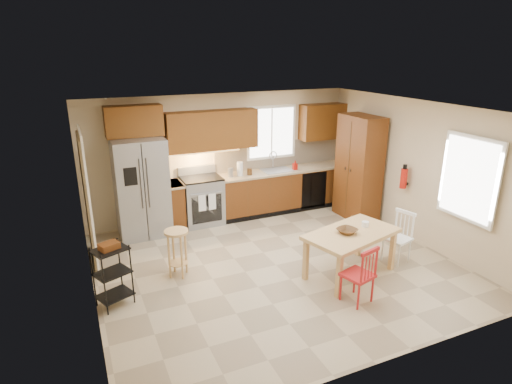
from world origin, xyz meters
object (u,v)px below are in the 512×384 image
Objects in this scene: chair_white at (397,238)px; pantry at (359,168)px; refrigerator at (141,188)px; chair_red at (358,274)px; table_bowl at (347,233)px; bar_stool at (178,253)px; soap_bottle at (295,165)px; fire_extinguisher at (404,178)px; utility_cart at (113,276)px; range_stove at (202,201)px; dining_table at (350,254)px; table_jar at (365,225)px.

pantry is at bearing -32.42° from chair_white.
refrigerator is 2.17× the size of chair_white.
table_bowl is at bearing 52.88° from chair_red.
bar_stool is (-2.07, 1.69, -0.04)m from chair_red.
soap_bottle is 2.27m from fire_extinguisher.
chair_red is 0.96× the size of utility_cart.
fire_extinguisher is at bearing -24.52° from refrigerator.
pantry is (0.95, -0.90, 0.05)m from soap_bottle.
fire_extinguisher is at bearing -32.62° from range_stove.
soap_bottle reaches higher than bar_stool.
dining_table is at bearing -128.55° from pantry.
chair_red is at bearing -104.96° from soap_bottle.
pantry is 2.55m from dining_table.
table_bowl is (-1.04, -0.05, 0.29)m from chair_white.
utility_cart is (-4.93, -1.30, -0.61)m from pantry.
utility_cart reaches higher than chair_white.
utility_cart is (-1.95, -2.29, -0.02)m from range_stove.
bar_stool is at bearing 155.83° from table_bowl.
fire_extinguisher is 4.21m from bar_stool.
soap_bottle is 0.22× the size of utility_cart.
refrigerator reaches higher than chair_red.
table_bowl is at bearing 164.75° from dining_table.
utility_cart is (-5.13, -0.25, -0.66)m from fire_extinguisher.
chair_red reaches higher than dining_table.
refrigerator is 1.24m from range_stove.
soap_bottle is 2.75m from table_jar.
dining_table is at bearing -63.37° from range_stove.
table_jar is 3.76m from utility_cart.
utility_cart is (-3.40, 0.61, 0.09)m from dining_table.
table_jar is 0.13× the size of utility_cart.
refrigerator is 5.06× the size of fire_extinguisher.
pantry reaches higher than chair_white.
table_bowl is at bearing -130.15° from pantry.
dining_table is at bearing -32.94° from utility_cart.
chair_white is 7.53× the size of table_jar.
chair_red is 0.76m from table_bowl.
pantry is (4.13, -0.93, 0.14)m from refrigerator.
refrigerator is 6.30× the size of table_bowl.
soap_bottle is (3.18, -0.02, 0.09)m from refrigerator.
pantry is 2.05m from chair_white.
bar_stool is at bearing 0.84° from utility_cart.
bar_stool is at bearing 177.52° from fire_extinguisher.
pantry is (2.98, -0.99, 0.59)m from range_stove.
range_stove is at bearing 2.99° from refrigerator.
table_bowl is 0.39× the size of bar_stool.
soap_bottle reaches higher than chair_red.
soap_bottle is 0.53× the size of fire_extinguisher.
dining_table is 12.82× the size of table_jar.
chair_red is (-2.08, -1.52, -0.68)m from fire_extinguisher.
range_stove is 3.00m from utility_cart.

